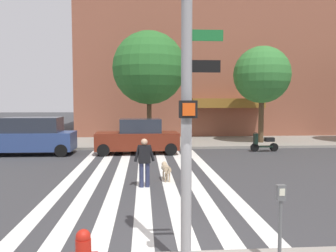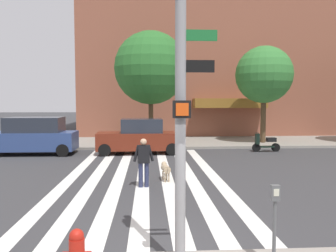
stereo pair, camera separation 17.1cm
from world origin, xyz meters
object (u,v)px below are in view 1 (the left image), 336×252
(pedestrian_dog_walker, at_px, (144,160))
(dog_on_leash, at_px, (166,169))
(traffic_light_pole, at_px, (187,61))
(street_tree_nearest, at_px, (149,68))
(street_tree_middle, at_px, (262,75))
(parked_car_behind_first, at_px, (138,137))
(parking_meter_curbside, at_px, (280,213))
(parked_car_near_curb, at_px, (31,136))
(parked_scooter, at_px, (264,143))

(pedestrian_dog_walker, bearing_deg, dog_on_leash, 48.86)
(traffic_light_pole, height_order, pedestrian_dog_walker, traffic_light_pole)
(traffic_light_pole, relative_size, street_tree_nearest, 0.81)
(pedestrian_dog_walker, bearing_deg, street_tree_middle, 54.41)
(parked_car_behind_first, bearing_deg, street_tree_nearest, 77.85)
(parking_meter_curbside, xyz_separation_m, pedestrian_dog_walker, (-2.22, 5.96, -0.10))
(street_tree_nearest, relative_size, dog_on_leash, 7.32)
(traffic_light_pole, bearing_deg, street_tree_middle, 66.92)
(parked_car_near_curb, bearing_deg, parked_car_behind_first, 0.01)
(street_tree_nearest, bearing_deg, street_tree_middle, 2.33)
(parked_car_near_curb, distance_m, street_tree_middle, 14.77)
(street_tree_middle, xyz_separation_m, pedestrian_dog_walker, (-7.80, -10.90, -3.69))
(parked_scooter, height_order, street_tree_middle, street_tree_middle)
(parked_car_near_curb, bearing_deg, pedestrian_dog_walker, -50.82)
(parked_scooter, relative_size, pedestrian_dog_walker, 1.00)
(parked_car_behind_first, bearing_deg, pedestrian_dog_walker, -87.50)
(street_tree_nearest, distance_m, pedestrian_dog_walker, 11.36)
(parked_scooter, relative_size, dog_on_leash, 1.67)
(parking_meter_curbside, relative_size, dog_on_leash, 1.39)
(parking_meter_curbside, bearing_deg, street_tree_nearest, 96.48)
(parking_meter_curbside, distance_m, street_tree_middle, 18.12)
(pedestrian_dog_walker, bearing_deg, parked_car_behind_first, 92.50)
(parking_meter_curbside, relative_size, parked_scooter, 0.83)
(parked_car_near_curb, xyz_separation_m, pedestrian_dog_walker, (6.10, -7.49, -0.07))
(parking_meter_curbside, distance_m, parked_scooter, 14.48)
(parking_meter_curbside, bearing_deg, street_tree_middle, 71.70)
(parking_meter_curbside, bearing_deg, parked_scooter, 71.12)
(parked_car_near_curb, bearing_deg, traffic_light_pole, -62.88)
(dog_on_leash, bearing_deg, pedestrian_dog_walker, -131.14)
(parked_car_behind_first, xyz_separation_m, street_tree_nearest, (0.67, 3.11, 4.09))
(parked_car_near_curb, bearing_deg, street_tree_middle, 13.81)
(street_tree_nearest, bearing_deg, parked_scooter, -23.64)
(parked_car_behind_first, relative_size, street_tree_middle, 0.72)
(parking_meter_curbside, height_order, dog_on_leash, parking_meter_curbside)
(street_tree_middle, xyz_separation_m, dog_on_leash, (-7.02, -10.01, -4.18))
(parked_scooter, relative_size, street_tree_middle, 0.26)
(street_tree_nearest, bearing_deg, parking_meter_curbside, -83.52)
(parked_car_behind_first, height_order, dog_on_leash, parked_car_behind_first)
(street_tree_middle, bearing_deg, parked_scooter, -105.78)
(street_tree_middle, bearing_deg, parking_meter_curbside, -108.30)
(parked_car_near_curb, relative_size, pedestrian_dog_walker, 2.86)
(parked_scooter, distance_m, street_tree_nearest, 8.47)
(dog_on_leash, bearing_deg, street_tree_middle, 54.95)
(parked_car_near_curb, relative_size, dog_on_leash, 4.79)
(parked_scooter, height_order, street_tree_nearest, street_tree_nearest)
(street_tree_middle, relative_size, dog_on_leash, 6.50)
(parking_meter_curbside, distance_m, parked_car_behind_first, 13.69)
(street_tree_nearest, relative_size, street_tree_middle, 1.13)
(traffic_light_pole, distance_m, parked_scooter, 15.17)
(parked_scooter, distance_m, dog_on_leash, 9.17)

